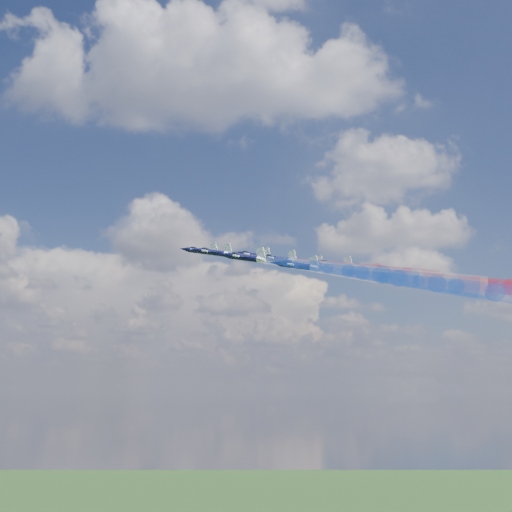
# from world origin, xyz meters

# --- Properties ---
(jet_lead) EXTENTS (14.25, 13.11, 6.49)m
(jet_lead) POSITION_xyz_m (-28.19, 1.09, 154.67)
(jet_lead) COLOR black
(trail_lead) EXTENTS (37.01, 19.95, 12.40)m
(trail_lead) POSITION_xyz_m (-6.34, -8.82, 149.49)
(trail_lead) COLOR white
(jet_inner_left) EXTENTS (14.25, 13.11, 6.49)m
(jet_inner_left) POSITION_xyz_m (-23.43, -11.99, 151.47)
(jet_inner_left) COLOR black
(trail_inner_left) EXTENTS (37.01, 19.95, 12.40)m
(trail_inner_left) POSITION_xyz_m (-1.59, -21.91, 146.29)
(trail_inner_left) COLOR blue
(jet_inner_right) EXTENTS (14.25, 13.11, 6.49)m
(jet_inner_right) POSITION_xyz_m (-16.09, 4.34, 154.22)
(jet_inner_right) COLOR black
(trail_inner_right) EXTENTS (37.01, 19.95, 12.40)m
(trail_inner_right) POSITION_xyz_m (5.76, -5.58, 149.04)
(trail_inner_right) COLOR red
(jet_outer_left) EXTENTS (14.25, 13.11, 6.49)m
(jet_outer_left) POSITION_xyz_m (-15.83, -22.81, 148.00)
(jet_outer_left) COLOR black
(trail_outer_left) EXTENTS (37.01, 19.95, 12.40)m
(trail_outer_left) POSITION_xyz_m (6.01, -32.72, 142.82)
(trail_outer_left) COLOR blue
(jet_center_third) EXTENTS (14.25, 13.11, 6.49)m
(jet_center_third) POSITION_xyz_m (-9.98, -7.22, 150.83)
(jet_center_third) COLOR black
(trail_center_third) EXTENTS (37.01, 19.95, 12.40)m
(trail_center_third) POSITION_xyz_m (11.86, -17.14, 145.65)
(trail_center_third) COLOR white
(jet_outer_right) EXTENTS (14.25, 13.11, 6.49)m
(jet_outer_right) POSITION_xyz_m (-3.68, 6.84, 152.56)
(jet_outer_right) COLOR black
(trail_outer_right) EXTENTS (37.01, 19.95, 12.40)m
(trail_outer_right) POSITION_xyz_m (18.16, -3.07, 147.38)
(trail_outer_right) COLOR red
(jet_rear_left) EXTENTS (14.25, 13.11, 6.49)m
(jet_rear_left) POSITION_xyz_m (-5.64, -19.90, 146.81)
(jet_rear_left) COLOR black
(trail_rear_left) EXTENTS (37.01, 19.95, 12.40)m
(trail_rear_left) POSITION_xyz_m (16.20, -29.82, 141.63)
(trail_rear_left) COLOR blue
(jet_rear_right) EXTENTS (14.25, 13.11, 6.49)m
(jet_rear_right) POSITION_xyz_m (2.21, -4.01, 150.02)
(jet_rear_right) COLOR black
(trail_rear_right) EXTENTS (37.01, 19.95, 12.40)m
(trail_rear_right) POSITION_xyz_m (24.05, -13.92, 144.84)
(trail_rear_right) COLOR red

